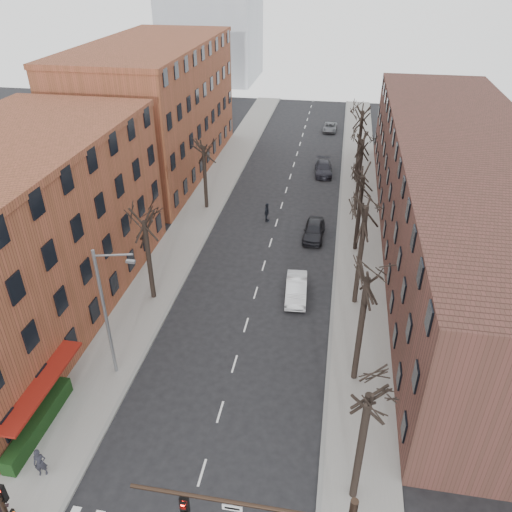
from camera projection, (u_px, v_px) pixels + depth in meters
The scene contains 24 objects.
sidewalk_left at pixel (205, 203), 52.69m from camera, with size 4.00×90.00×0.15m, color gray.
sidewalk_right at pixel (359, 215), 50.35m from camera, with size 4.00×90.00×0.15m, color gray.
building_left_near at pixel (12, 240), 33.95m from camera, with size 12.00×26.00×12.00m, color brown.
building_left_far at pixel (155, 111), 57.82m from camera, with size 12.00×28.00×14.00m, color brown.
building_right at pixel (461, 196), 42.42m from camera, with size 12.00×50.00×10.00m, color #4D2A24.
awning_left at pixel (52, 417), 28.54m from camera, with size 1.20×7.00×0.15m, color maroon.
hedge at pixel (39, 423), 27.37m from camera, with size 0.80×6.00×1.00m, color #173512.
tree_right_a at pixel (353, 496), 24.38m from camera, with size 5.20×5.20×10.00m, color black, non-canonical shape.
tree_right_b at pixel (354, 379), 31.11m from camera, with size 5.20×5.20×10.80m, color black, non-canonical shape.
tree_right_c at pixel (354, 303), 37.83m from camera, with size 5.20×5.20×11.60m, color black, non-canonical shape.
tree_right_d at pixel (355, 250), 44.56m from camera, with size 5.20×5.20×10.00m, color black, non-canonical shape.
tree_right_e at pixel (355, 211), 51.29m from camera, with size 5.20×5.20×10.80m, color black, non-canonical shape.
tree_right_f at pixel (355, 181), 58.02m from camera, with size 5.20×5.20×11.60m, color black, non-canonical shape.
tree_left_a at pixel (154, 298), 38.37m from camera, with size 5.20×5.20×9.50m, color black, non-canonical shape.
tree_left_b at pixel (207, 208), 51.83m from camera, with size 5.20×5.20×9.50m, color black, non-canonical shape.
signal_pole_left at pixel (7, 512), 20.98m from camera, with size 0.47×0.44×4.40m.
streetlight at pixel (107, 309), 28.95m from camera, with size 2.45×0.22×9.03m.
silver_sedan at pixel (296, 289), 38.12m from camera, with size 1.56×4.47×1.47m, color silver.
parked_car_near at pixel (314, 230), 46.11m from camera, with size 1.83×4.54×1.55m, color black.
parked_car_mid at pixel (324, 168), 59.49m from camera, with size 1.97×4.84×1.40m, color #212129.
parked_car_far at pixel (330, 127), 73.85m from camera, with size 1.89×4.11×1.14m, color slate.
pedestrian_a at pixel (40, 463), 24.82m from camera, with size 0.62×0.41×1.71m, color black.
pedestrian_b at pixel (1, 509), 22.70m from camera, with size 0.89×0.70×1.84m, color black.
pedestrian_crossing at pixel (267, 212), 48.82m from camera, with size 1.13×0.47×1.93m, color black.
Camera 1 is at (5.45, -11.28, 22.74)m, focal length 35.00 mm.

